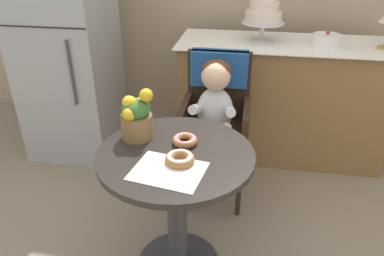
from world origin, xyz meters
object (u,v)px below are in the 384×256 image
object	(u,v)px
seated_child	(214,108)
donut_mid	(185,140)
wicker_chair	(217,104)
refrigerator	(67,47)
round_layer_cake	(327,40)
donut_front	(180,158)
tiered_cake_stand	(264,13)
cafe_table	(177,190)
flower_vase	(136,116)

from	to	relation	value
seated_child	donut_mid	world-z (taller)	seated_child
wicker_chair	refrigerator	size ratio (longest dim) A/B	0.56
wicker_chair	round_layer_cake	bearing A→B (deg)	40.08
donut_front	tiered_cake_stand	world-z (taller)	tiered_cake_stand
tiered_cake_stand	donut_front	bearing A→B (deg)	-103.47
round_layer_cake	refrigerator	bearing A→B (deg)	-175.26
cafe_table	flower_vase	world-z (taller)	flower_vase
donut_mid	tiered_cake_stand	xyz separation A→B (m)	(0.34, 1.22, 0.36)
cafe_table	seated_child	bearing A→B (deg)	79.05
wicker_chair	round_layer_cake	distance (m)	0.92
flower_vase	tiered_cake_stand	xyz separation A→B (m)	(0.58, 1.19, 0.26)
seated_child	refrigerator	size ratio (longest dim) A/B	0.43
donut_front	round_layer_cake	world-z (taller)	round_layer_cake
tiered_cake_stand	refrigerator	size ratio (longest dim) A/B	0.20
wicker_chair	donut_mid	bearing A→B (deg)	-93.95
seated_child	donut_mid	distance (m)	0.51
seated_child	tiered_cake_stand	bearing A→B (deg)	70.58
wicker_chair	tiered_cake_stand	distance (m)	0.77
cafe_table	tiered_cake_stand	world-z (taller)	tiered_cake_stand
tiered_cake_stand	round_layer_cake	xyz separation A→B (m)	(0.44, -0.05, -0.16)
round_layer_cake	seated_child	bearing A→B (deg)	-135.94
cafe_table	tiered_cake_stand	bearing A→B (deg)	74.28
round_layer_cake	donut_front	bearing A→B (deg)	-120.08
seated_child	round_layer_cake	bearing A→B (deg)	44.06
cafe_table	flower_vase	distance (m)	0.40
cafe_table	refrigerator	size ratio (longest dim) A/B	0.42
donut_mid	round_layer_cake	bearing A→B (deg)	56.34
flower_vase	tiered_cake_stand	size ratio (longest dim) A/B	0.76
seated_child	refrigerator	distance (m)	1.28
cafe_table	donut_mid	size ratio (longest dim) A/B	6.04
donut_mid	flower_vase	bearing A→B (deg)	174.05
seated_child	tiered_cake_stand	xyz separation A→B (m)	(0.25, 0.72, 0.42)
wicker_chair	refrigerator	world-z (taller)	refrigerator
cafe_table	flower_vase	size ratio (longest dim) A/B	2.86
donut_mid	flower_vase	size ratio (longest dim) A/B	0.47
donut_mid	tiered_cake_stand	distance (m)	1.31
donut_front	donut_mid	bearing A→B (deg)	92.84
tiered_cake_stand	refrigerator	xyz separation A→B (m)	(-1.42, -0.20, -0.25)
round_layer_cake	cafe_table	bearing A→B (deg)	-122.80
round_layer_cake	donut_mid	bearing A→B (deg)	-123.66
donut_mid	flower_vase	xyz separation A→B (m)	(-0.24, 0.02, 0.10)
tiered_cake_stand	donut_mid	bearing A→B (deg)	-105.52
cafe_table	refrigerator	distance (m)	1.56
seated_child	donut_front	distance (m)	0.67
donut_front	donut_mid	distance (m)	0.16
donut_front	tiered_cake_stand	bearing A→B (deg)	76.53
wicker_chair	donut_mid	distance (m)	0.67
cafe_table	round_layer_cake	world-z (taller)	round_layer_cake
refrigerator	flower_vase	bearing A→B (deg)	-49.76
seated_child	donut_front	xyz separation A→B (m)	(-0.08, -0.66, 0.06)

